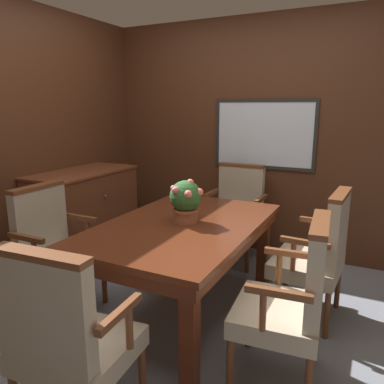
{
  "coord_description": "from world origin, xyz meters",
  "views": [
    {
      "loc": [
        1.25,
        -2.12,
        1.56
      ],
      "look_at": [
        0.02,
        0.35,
        0.92
      ],
      "focal_mm": 35.0,
      "sensor_mm": 36.0,
      "label": 1
    }
  ],
  "objects_px": {
    "chair_left_near": "(53,245)",
    "sideboard_cabinet": "(85,218)",
    "potted_plant": "(185,200)",
    "chair_right_near": "(292,297)",
    "chair_right_far": "(318,252)",
    "dining_table": "(183,235)",
    "chair_head_near": "(67,335)",
    "chair_head_far": "(237,209)"
  },
  "relations": [
    {
      "from": "chair_head_far",
      "to": "potted_plant",
      "type": "height_order",
      "value": "potted_plant"
    },
    {
      "from": "chair_right_near",
      "to": "chair_right_far",
      "type": "height_order",
      "value": "same"
    },
    {
      "from": "chair_right_far",
      "to": "chair_head_near",
      "type": "relative_size",
      "value": 1.0
    },
    {
      "from": "chair_head_far",
      "to": "chair_left_near",
      "type": "height_order",
      "value": "same"
    },
    {
      "from": "chair_head_far",
      "to": "chair_left_near",
      "type": "distance_m",
      "value": 1.82
    },
    {
      "from": "potted_plant",
      "to": "chair_head_far",
      "type": "bearing_deg",
      "value": 90.76
    },
    {
      "from": "chair_head_near",
      "to": "potted_plant",
      "type": "relative_size",
      "value": 3.03
    },
    {
      "from": "chair_right_far",
      "to": "chair_head_near",
      "type": "height_order",
      "value": "same"
    },
    {
      "from": "chair_right_near",
      "to": "chair_left_near",
      "type": "xyz_separation_m",
      "value": [
        -1.8,
        -0.0,
        0.0
      ]
    },
    {
      "from": "dining_table",
      "to": "chair_right_near",
      "type": "xyz_separation_m",
      "value": [
        0.89,
        -0.39,
        -0.1
      ]
    },
    {
      "from": "chair_head_near",
      "to": "potted_plant",
      "type": "height_order",
      "value": "potted_plant"
    },
    {
      "from": "chair_right_far",
      "to": "chair_left_near",
      "type": "xyz_separation_m",
      "value": [
        -1.83,
        -0.76,
        0.0
      ]
    },
    {
      "from": "chair_right_far",
      "to": "chair_left_near",
      "type": "bearing_deg",
      "value": -64.25
    },
    {
      "from": "chair_right_far",
      "to": "chair_right_near",
      "type": "bearing_deg",
      "value": 1.02
    },
    {
      "from": "dining_table",
      "to": "chair_left_near",
      "type": "relative_size",
      "value": 1.67
    },
    {
      "from": "chair_left_near",
      "to": "chair_head_near",
      "type": "distance_m",
      "value": 1.25
    },
    {
      "from": "chair_right_far",
      "to": "potted_plant",
      "type": "xyz_separation_m",
      "value": [
        -0.91,
        -0.35,
        0.36
      ]
    },
    {
      "from": "chair_head_far",
      "to": "sideboard_cabinet",
      "type": "relative_size",
      "value": 0.91
    },
    {
      "from": "chair_right_near",
      "to": "dining_table",
      "type": "bearing_deg",
      "value": -118.81
    },
    {
      "from": "chair_right_near",
      "to": "chair_left_near",
      "type": "relative_size",
      "value": 1.0
    },
    {
      "from": "dining_table",
      "to": "sideboard_cabinet",
      "type": "bearing_deg",
      "value": 163.17
    },
    {
      "from": "chair_right_far",
      "to": "chair_left_near",
      "type": "distance_m",
      "value": 1.98
    },
    {
      "from": "potted_plant",
      "to": "sideboard_cabinet",
      "type": "bearing_deg",
      "value": 164.26
    },
    {
      "from": "sideboard_cabinet",
      "to": "potted_plant",
      "type": "bearing_deg",
      "value": -15.74
    },
    {
      "from": "chair_head_far",
      "to": "chair_head_near",
      "type": "distance_m",
      "value": 2.39
    },
    {
      "from": "chair_head_far",
      "to": "chair_head_near",
      "type": "xyz_separation_m",
      "value": [
        0.04,
        -2.39,
        0.0
      ]
    },
    {
      "from": "chair_right_far",
      "to": "potted_plant",
      "type": "relative_size",
      "value": 3.03
    },
    {
      "from": "chair_right_near",
      "to": "chair_head_near",
      "type": "bearing_deg",
      "value": -51.49
    },
    {
      "from": "chair_head_near",
      "to": "potted_plant",
      "type": "xyz_separation_m",
      "value": [
        -0.02,
        1.23,
        0.36
      ]
    },
    {
      "from": "chair_head_far",
      "to": "sideboard_cabinet",
      "type": "height_order",
      "value": "chair_head_far"
    },
    {
      "from": "sideboard_cabinet",
      "to": "chair_head_far",
      "type": "bearing_deg",
      "value": 31.01
    },
    {
      "from": "chair_head_far",
      "to": "sideboard_cabinet",
      "type": "distance_m",
      "value": 1.52
    },
    {
      "from": "chair_head_far",
      "to": "chair_right_far",
      "type": "distance_m",
      "value": 1.23
    },
    {
      "from": "chair_left_near",
      "to": "sideboard_cabinet",
      "type": "distance_m",
      "value": 0.88
    },
    {
      "from": "chair_head_far",
      "to": "chair_right_far",
      "type": "xyz_separation_m",
      "value": [
        0.92,
        -0.81,
        0.0
      ]
    },
    {
      "from": "sideboard_cabinet",
      "to": "dining_table",
      "type": "bearing_deg",
      "value": -16.83
    },
    {
      "from": "chair_left_near",
      "to": "chair_head_far",
      "type": "bearing_deg",
      "value": -30.3
    },
    {
      "from": "chair_right_near",
      "to": "sideboard_cabinet",
      "type": "xyz_separation_m",
      "value": [
        -2.2,
        0.78,
        -0.05
      ]
    },
    {
      "from": "chair_head_far",
      "to": "chair_head_near",
      "type": "height_order",
      "value": "same"
    },
    {
      "from": "chair_head_far",
      "to": "chair_head_near",
      "type": "bearing_deg",
      "value": -87.73
    },
    {
      "from": "chair_left_near",
      "to": "potted_plant",
      "type": "relative_size",
      "value": 3.03
    },
    {
      "from": "chair_right_near",
      "to": "chair_right_far",
      "type": "bearing_deg",
      "value": 172.61
    }
  ]
}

